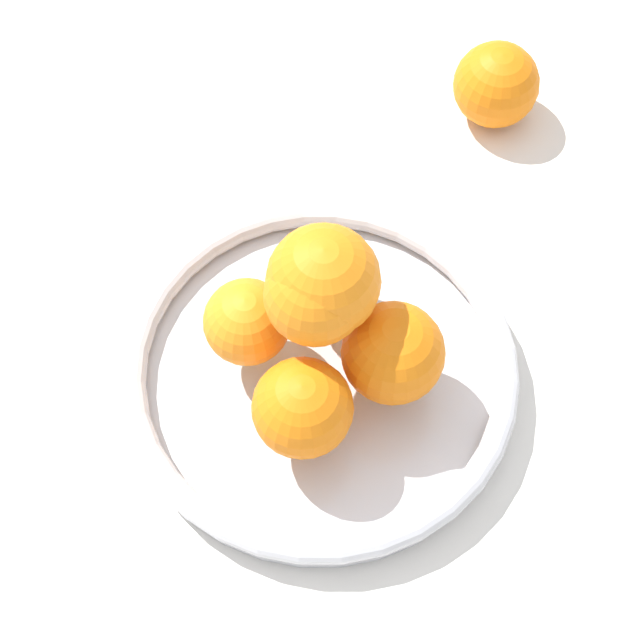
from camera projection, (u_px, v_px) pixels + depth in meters
name	position (u px, v px, depth m)	size (l,w,h in m)	color
ground_plane	(320.00, 383.00, 0.87)	(4.00, 4.00, 0.00)	silver
fruit_bowl	(320.00, 373.00, 0.85)	(0.32, 0.32, 0.04)	silver
orange_pile	(324.00, 323.00, 0.78)	(0.16, 0.16, 0.14)	orange
stray_orange	(496.00, 85.00, 0.97)	(0.08, 0.08, 0.08)	orange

